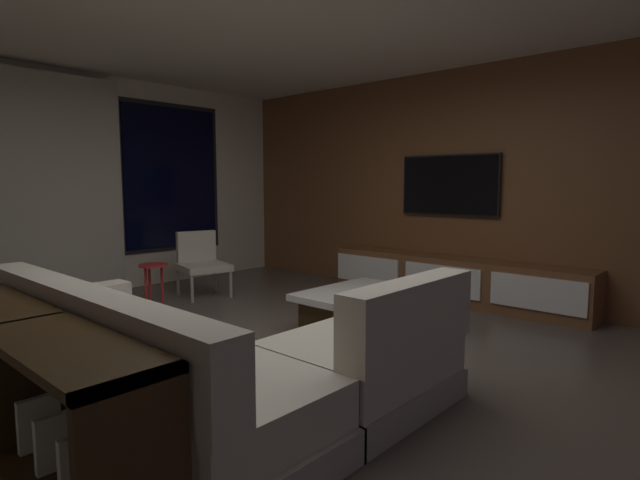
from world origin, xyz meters
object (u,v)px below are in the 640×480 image
Objects in this scene: coffee_table at (375,312)px; media_console at (454,281)px; sectional_couch at (207,367)px; side_stool at (153,271)px; mounted_tv at (449,185)px; console_table_behind_couch at (27,386)px; book_stack_on_coffee_table at (380,291)px; accent_chair_near_window at (201,260)px.

media_console reaches higher than coffee_table.
side_stool is at bearing 66.09° from sectional_couch.
media_console is 2.51× the size of mounted_tv.
coffee_table is 2.97m from console_table_behind_couch.
console_table_behind_couch is (-2.95, -0.14, 0.23)m from coffee_table.
sectional_couch is at bearing -175.15° from book_stack_on_coffee_table.
sectional_couch is at bearing -172.59° from coffee_table.
console_table_behind_couch is at bearing -178.25° from media_console.
accent_chair_near_window reaches higher than media_console.
mounted_tv is (2.55, -2.31, 0.98)m from side_stool.
media_console is at bearing 1.75° from console_table_behind_couch.
book_stack_on_coffee_table is (-0.06, -0.10, 0.22)m from coffee_table.
mounted_tv is at bearing 6.56° from coffee_table.
console_table_behind_couch is at bearing -177.37° from coffee_table.
book_stack_on_coffee_table is 2.71m from side_stool.
media_console is at bearing -46.63° from side_stool.
accent_chair_near_window is 3.13m from mounted_tv.
accent_chair_near_window is at bearing 43.44° from console_table_behind_couch.
console_table_behind_couch is at bearing -179.24° from book_stack_on_coffee_table.
side_stool is 3.45m from media_console.
accent_chair_near_window reaches higher than coffee_table.
mounted_tv is at bearing 4.09° from console_table_behind_couch.
coffee_table is 0.94× the size of mounted_tv.
side_stool is at bearing 107.86° from coffee_table.
console_table_behind_couch is (-4.70, -0.34, -0.93)m from mounted_tv.
sectional_couch is 3.96m from mounted_tv.
sectional_couch is at bearing -124.04° from accent_chair_near_window.
accent_chair_near_window is 0.25× the size of media_console.
accent_chair_near_window reaches higher than side_stool.
coffee_table is 2.10m from mounted_tv.
mounted_tv is (3.78, 0.47, 1.06)m from sectional_couch.
coffee_table is 4.20× the size of book_stack_on_coffee_table.
sectional_couch reaches higher than media_console.
console_table_behind_couch is (-2.78, -2.63, -0.01)m from accent_chair_near_window.
mounted_tv reaches higher than accent_chair_near_window.
book_stack_on_coffee_table is 0.60× the size of side_stool.
accent_chair_near_window is at bearing 55.96° from sectional_couch.
coffee_table is at bearing -85.98° from accent_chair_near_window.
media_console is 1.13m from mounted_tv.
sectional_couch is 1.99m from book_stack_on_coffee_table.
mounted_tv reaches higher than coffee_table.
side_stool reaches higher than coffee_table.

